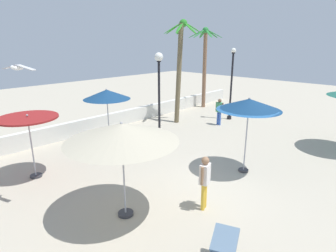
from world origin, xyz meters
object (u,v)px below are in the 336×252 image
Objects in this scene: palm_tree_0 at (180,61)px; seagull_0 at (18,68)px; guest_1 at (219,109)px; guest_2 at (205,178)px; lamp_post_1 at (231,82)px; lamp_post_0 at (159,82)px; patio_umbrella_3 at (249,105)px; palm_tree_2 at (205,59)px; patio_umbrella_1 at (28,122)px; patio_umbrella_0 at (122,133)px; patio_umbrella_2 at (107,95)px.

palm_tree_0 is 10.65m from seagull_0.
guest_2 reaches higher than guest_1.
lamp_post_1 is 2.16m from guest_1.
lamp_post_1 is (5.59, -0.81, -0.49)m from lamp_post_0.
palm_tree_0 reaches higher than guest_1.
palm_tree_2 reaches higher than patio_umbrella_3.
lamp_post_1 is 10.67m from guest_2.
guest_2 is at bearing -47.37° from seagull_0.
seagull_0 is (-10.15, -3.19, 0.44)m from palm_tree_0.
patio_umbrella_1 is 10.54m from guest_1.
guest_2 is at bearing -143.36° from palm_tree_2.
guest_1 is 0.95× the size of guest_2.
palm_tree_2 is 3.65× the size of guest_1.
seagull_0 is at bearing 132.63° from guest_2.
guest_1 is at bearing -14.68° from lamp_post_0.
palm_tree_2 is 7.73m from lamp_post_0.
patio_umbrella_3 is at bearing -97.39° from lamp_post_0.
palm_tree_2 reaches higher than lamp_post_1.
patio_umbrella_0 is at bearing -54.83° from seagull_0.
patio_umbrella_0 is 2.76m from guest_2.
palm_tree_0 is (5.61, 0.48, 1.24)m from patio_umbrella_2.
palm_tree_2 reaches higher than patio_umbrella_0.
seagull_0 is at bearing -174.63° from lamp_post_1.
guest_2 is at bearing -123.72° from lamp_post_0.
lamp_post_1 is at bearing 27.50° from guest_2.
patio_umbrella_3 reaches higher than patio_umbrella_0.
seagull_0 is (-7.19, -2.01, 1.28)m from lamp_post_0.
lamp_post_1 is (8.25, -1.52, -0.10)m from patio_umbrella_2.
patio_umbrella_2 is 0.64× the size of lamp_post_0.
seagull_0 is at bearing -162.52° from palm_tree_0.
guest_1 is 1.42× the size of seagull_0.
seagull_0 is (-11.19, -0.96, 3.22)m from guest_1.
palm_tree_0 is 3.57m from lamp_post_1.
patio_umbrella_3 is 0.48× the size of palm_tree_0.
patio_umbrella_3 is at bearing -71.87° from patio_umbrella_2.
palm_tree_0 is 3.29m from lamp_post_0.
patio_umbrella_0 is 14.60m from palm_tree_2.
guest_1 is 9.08m from guest_2.
patio_umbrella_0 is 0.69× the size of lamp_post_1.
patio_umbrella_2 is 5.77m from palm_tree_0.
lamp_post_1 is at bearing -8.22° from lamp_post_0.
guest_1 is (-3.27, -3.58, -2.63)m from palm_tree_2.
guest_1 is at bearing -132.35° from palm_tree_2.
seagull_0 is (-0.77, -2.09, 2.04)m from patio_umbrella_1.
guest_2 is at bearing -100.11° from patio_umbrella_2.
patio_umbrella_1 is 13.98m from palm_tree_2.
palm_tree_0 is 3.81× the size of guest_1.
patio_umbrella_1 is at bearing -170.47° from patio_umbrella_2.
patio_umbrella_0 is 11.72m from lamp_post_1.
lamp_post_1 reaches higher than patio_umbrella_3.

